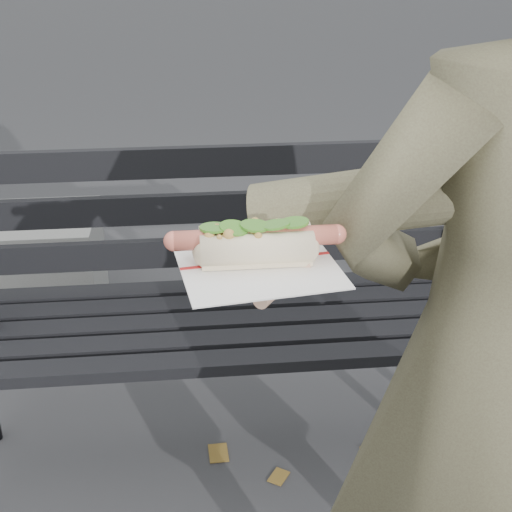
{
  "coord_description": "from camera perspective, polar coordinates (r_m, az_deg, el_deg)",
  "views": [
    {
      "loc": [
        -0.01,
        -0.8,
        1.43
      ],
      "look_at": [
        0.07,
        -0.02,
        1.04
      ],
      "focal_mm": 50.0,
      "sensor_mm": 36.0,
      "label": 1
    }
  ],
  "objects": [
    {
      "name": "person",
      "position": [
        1.16,
        18.75,
        -8.09
      ],
      "size": [
        0.64,
        0.48,
        1.6
      ],
      "primitive_type": "imported",
      "rotation": [
        0.0,
        0.0,
        3.32
      ],
      "color": "#4B4332",
      "rests_on": "ground"
    },
    {
      "name": "held_hotdog",
      "position": [
        0.95,
        10.85,
        3.76
      ],
      "size": [
        0.62,
        0.3,
        0.2
      ],
      "color": "#4B4332"
    },
    {
      "name": "park_bench",
      "position": [
        1.87,
        -3.59,
        -2.73
      ],
      "size": [
        1.5,
        0.44,
        0.88
      ],
      "color": "black",
      "rests_on": "ground"
    }
  ]
}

